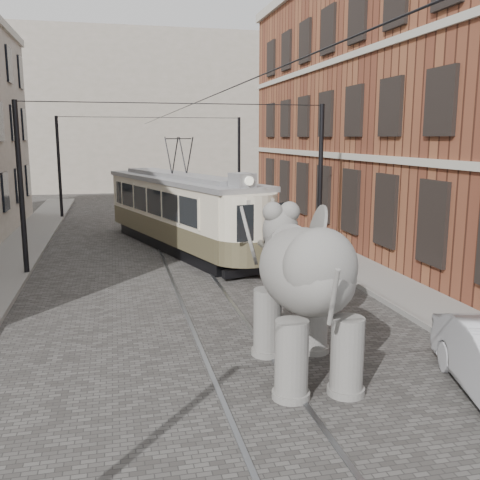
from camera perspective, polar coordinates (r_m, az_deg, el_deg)
name	(u,v)px	position (r m, az deg, el deg)	size (l,w,h in m)	color
ground	(216,319)	(14.80, -2.55, -8.18)	(120.00, 120.00, 0.00)	#464340
tram_rails	(216,318)	(14.79, -2.55, -8.13)	(1.54, 80.00, 0.02)	slate
sidewalk_right	(418,301)	(16.86, 18.05, -6.07)	(2.00, 60.00, 0.15)	slate
brick_building	(419,110)	(26.51, 18.15, 12.77)	(8.00, 26.00, 12.00)	brown
distant_block	(138,113)	(53.89, -10.54, 12.82)	(28.00, 10.00, 14.00)	gray
catenary	(183,190)	(19.01, -5.96, 5.23)	(11.00, 30.20, 6.00)	black
tram	(180,194)	(23.67, -6.29, 4.78)	(2.48, 12.01, 4.77)	beige
elephant	(305,294)	(11.12, 6.77, -5.64)	(3.00, 5.44, 3.33)	#65625D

